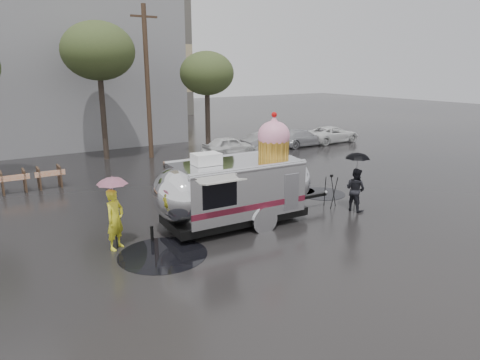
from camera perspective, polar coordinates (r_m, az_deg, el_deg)
ground at (r=14.17m, az=-0.46°, el=-7.86°), size 120.00×120.00×0.00m
puddles at (r=16.72m, az=-0.14°, el=-4.24°), size 10.85×6.56×0.01m
grey_building at (r=35.21m, az=-28.80°, el=14.74°), size 22.00×12.00×13.00m
utility_pole at (r=26.81m, az=-12.24°, el=12.68°), size 1.60×0.28×9.00m
tree_mid at (r=27.00m, az=-18.39°, el=15.95°), size 4.20×4.20×8.03m
tree_right at (r=27.34m, az=-4.44°, el=13.91°), size 3.36×3.36×6.42m
barricade_row at (r=21.66m, az=-27.96°, el=-0.13°), size 4.30×0.80×1.00m
parked_cars at (r=30.09m, az=6.43°, el=5.65°), size 13.20×1.90×1.50m
airstream_trailer at (r=15.08m, az=-0.32°, el=-0.79°), size 7.44×2.91×4.01m
person_left at (r=13.67m, az=-16.32°, el=-5.07°), size 0.82×0.77×1.90m
umbrella_pink at (r=13.38m, az=-16.62°, el=-1.10°), size 1.13×1.13×2.32m
person_right at (r=17.24m, az=15.13°, el=-1.24°), size 0.57×0.87×1.70m
umbrella_black at (r=16.98m, az=15.38°, el=2.32°), size 1.16×1.16×2.34m
tripod at (r=17.44m, az=12.03°, el=-1.12°), size 0.55×0.53×1.35m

